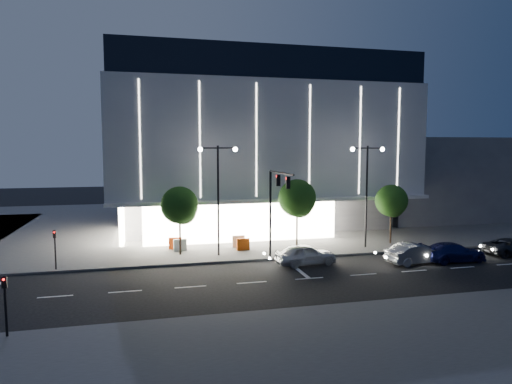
{
  "coord_description": "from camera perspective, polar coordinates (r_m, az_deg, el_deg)",
  "views": [
    {
      "loc": [
        -8.63,
        -29.93,
        8.78
      ],
      "look_at": [
        0.68,
        8.32,
        5.0
      ],
      "focal_mm": 32.0,
      "sensor_mm": 36.0,
      "label": 1
    }
  ],
  "objects": [
    {
      "name": "ground",
      "position": [
        32.37,
        2.35,
        -10.26
      ],
      "size": [
        160.0,
        160.0,
        0.0
      ],
      "primitive_type": "plane",
      "color": "black",
      "rests_on": "ground"
    },
    {
      "name": "sidewalk_museum",
      "position": [
        56.31,
        0.5,
        -3.41
      ],
      "size": [
        70.0,
        40.0,
        0.15
      ],
      "primitive_type": "cube",
      "color": "#474747",
      "rests_on": "ground"
    },
    {
      "name": "sidewalk_near",
      "position": [
        24.15,
        22.83,
        -16.09
      ],
      "size": [
        70.0,
        10.0,
        0.15
      ],
      "primitive_type": "cube",
      "color": "#474747",
      "rests_on": "ground"
    },
    {
      "name": "museum",
      "position": [
        53.52,
        -1.16,
        6.01
      ],
      "size": [
        30.0,
        25.8,
        18.0
      ],
      "color": "#4C4C51",
      "rests_on": "ground"
    },
    {
      "name": "annex_building",
      "position": [
        64.21,
        19.0,
        1.81
      ],
      "size": [
        16.0,
        20.0,
        10.0
      ],
      "primitive_type": "cube",
      "color": "#4C4C51",
      "rests_on": "ground"
    },
    {
      "name": "traffic_mast",
      "position": [
        34.84,
        2.45,
        -0.7
      ],
      "size": [
        0.33,
        5.89,
        7.07
      ],
      "color": "black",
      "rests_on": "ground"
    },
    {
      "name": "street_lamp_west",
      "position": [
        36.48,
        -4.76,
        1.03
      ],
      "size": [
        3.16,
        0.36,
        9.0
      ],
      "color": "black",
      "rests_on": "ground"
    },
    {
      "name": "street_lamp_east",
      "position": [
        40.58,
        13.7,
        1.34
      ],
      "size": [
        3.16,
        0.36,
        9.0
      ],
      "color": "black",
      "rests_on": "ground"
    },
    {
      "name": "ped_signal_far",
      "position": [
        35.69,
        -23.82,
        -6.13
      ],
      "size": [
        0.22,
        0.24,
        3.0
      ],
      "color": "black",
      "rests_on": "ground"
    },
    {
      "name": "ped_signal_near",
      "position": [
        24.32,
        -28.85,
        -11.68
      ],
      "size": [
        0.22,
        0.24,
        3.0
      ],
      "color": "black",
      "rests_on": "ground"
    },
    {
      "name": "tree_left",
      "position": [
        37.35,
        -9.49,
        -1.89
      ],
      "size": [
        3.02,
        3.02,
        5.72
      ],
      "color": "black",
      "rests_on": "ground"
    },
    {
      "name": "tree_mid",
      "position": [
        39.32,
        5.19,
        -1.03
      ],
      "size": [
        3.25,
        3.25,
        6.15
      ],
      "color": "black",
      "rests_on": "ground"
    },
    {
      "name": "tree_right",
      "position": [
        43.11,
        16.59,
        -1.27
      ],
      "size": [
        2.91,
        2.91,
        5.51
      ],
      "color": "black",
      "rests_on": "ground"
    },
    {
      "name": "car_lead",
      "position": [
        34.91,
        6.22,
        -7.78
      ],
      "size": [
        4.8,
        2.28,
        1.58
      ],
      "primitive_type": "imported",
      "rotation": [
        0.0,
        0.0,
        1.66
      ],
      "color": "#A9ABB0",
      "rests_on": "ground"
    },
    {
      "name": "car_second",
      "position": [
        37.12,
        19.41,
        -7.26
      ],
      "size": [
        4.97,
        2.25,
        1.58
      ],
      "primitive_type": "imported",
      "rotation": [
        0.0,
        0.0,
        1.69
      ],
      "color": "gray",
      "rests_on": "ground"
    },
    {
      "name": "car_third",
      "position": [
        38.85,
        23.44,
        -6.92
      ],
      "size": [
        5.1,
        2.08,
        1.48
      ],
      "primitive_type": "imported",
      "rotation": [
        0.0,
        0.0,
        1.57
      ],
      "color": "#151850",
      "rests_on": "ground"
    },
    {
      "name": "barrier_a",
      "position": [
        39.98,
        -10.05,
        -6.33
      ],
      "size": [
        1.13,
        0.42,
        1.0
      ],
      "primitive_type": "cube",
      "rotation": [
        0.0,
        0.0,
        -0.16
      ],
      "color": "red",
      "rests_on": "sidewalk_museum"
    },
    {
      "name": "barrier_b",
      "position": [
        39.23,
        -9.47,
        -6.55
      ],
      "size": [
        1.13,
        0.43,
        1.0
      ],
      "primitive_type": "cube",
      "rotation": [
        0.0,
        0.0,
        0.17
      ],
      "color": "silver",
      "rests_on": "sidewalk_museum"
    },
    {
      "name": "barrier_c",
      "position": [
        38.98,
        -1.62,
        -6.56
      ],
      "size": [
        1.11,
        0.31,
        1.0
      ],
      "primitive_type": "cube",
      "rotation": [
        0.0,
        0.0,
        0.06
      ],
      "color": "#DB500C",
      "rests_on": "sidewalk_museum"
    },
    {
      "name": "barrier_d",
      "position": [
        40.31,
        -2.21,
        -6.16
      ],
      "size": [
        1.1,
        0.27,
        1.0
      ],
      "primitive_type": "cube",
      "rotation": [
        0.0,
        0.0,
        0.02
      ],
      "color": "silver",
      "rests_on": "sidewalk_museum"
    }
  ]
}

